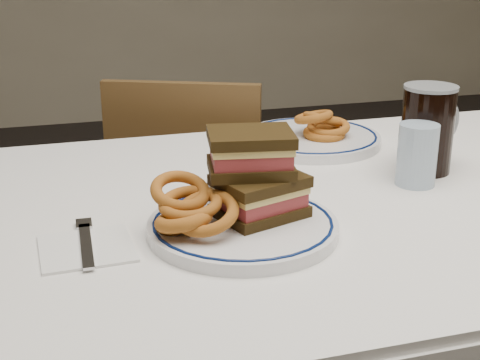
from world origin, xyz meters
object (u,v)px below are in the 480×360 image
object	(u,v)px
chair_far	(193,214)
beer_mug	(428,128)
main_plate	(243,226)
reuben_sandwich	(255,174)
far_plate	(311,138)

from	to	relation	value
chair_far	beer_mug	world-z (taller)	beer_mug
beer_mug	chair_far	bearing A→B (deg)	116.49
main_plate	beer_mug	distance (m)	0.44
chair_far	beer_mug	distance (m)	0.78
main_plate	reuben_sandwich	size ratio (longest dim) A/B	1.83
reuben_sandwich	far_plate	bearing A→B (deg)	57.20
reuben_sandwich	far_plate	distance (m)	0.45
chair_far	far_plate	distance (m)	0.53
chair_far	reuben_sandwich	distance (m)	0.86
main_plate	chair_far	bearing A→B (deg)	83.21
far_plate	beer_mug	bearing A→B (deg)	-58.07
far_plate	chair_far	bearing A→B (deg)	113.25
chair_far	main_plate	distance (m)	0.85
beer_mug	reuben_sandwich	bearing A→B (deg)	-157.92
chair_far	far_plate	xyz separation A→B (m)	(0.17, -0.40, 0.31)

